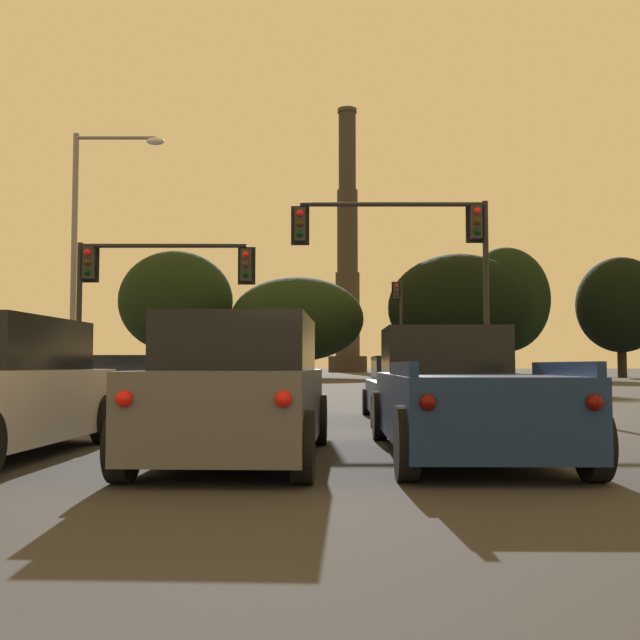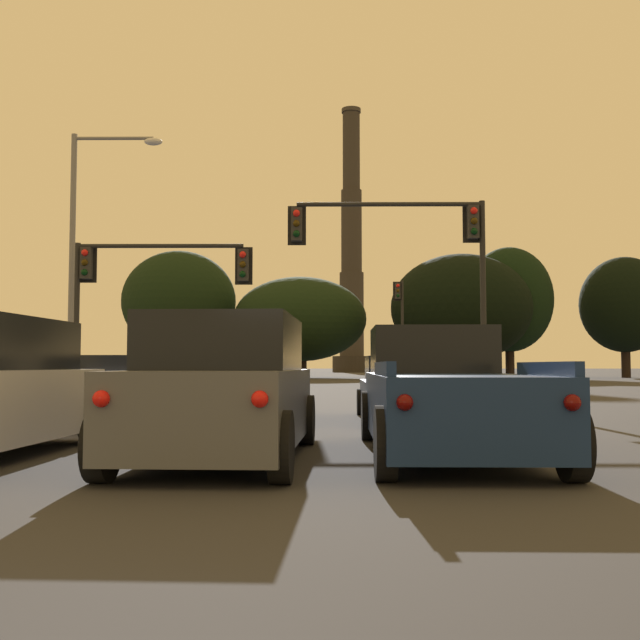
% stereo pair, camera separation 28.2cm
% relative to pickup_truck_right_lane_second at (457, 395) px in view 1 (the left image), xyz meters
% --- Properties ---
extents(pickup_truck_right_lane_second, '(2.26, 5.53, 1.82)m').
position_rel_pickup_truck_right_lane_second_xyz_m(pickup_truck_right_lane_second, '(0.00, 0.00, 0.00)').
color(pickup_truck_right_lane_second, navy).
rests_on(pickup_truck_right_lane_second, ground_plane).
extents(suv_center_lane_second, '(2.30, 4.98, 1.86)m').
position_rel_pickup_truck_right_lane_second_xyz_m(suv_center_lane_second, '(-2.96, -0.69, 0.09)').
color(suv_center_lane_second, '#4C4F54').
rests_on(suv_center_lane_second, ground_plane).
extents(sedan_center_lane_front, '(2.04, 4.73, 1.43)m').
position_rel_pickup_truck_right_lane_second_xyz_m(sedan_center_lane_front, '(-3.33, 6.42, -0.14)').
color(sedan_center_lane_front, navy).
rests_on(sedan_center_lane_front, ground_plane).
extents(sedan_right_lane_front, '(2.04, 4.73, 1.43)m').
position_rel_pickup_truck_right_lane_second_xyz_m(sedan_right_lane_front, '(0.09, 6.25, -0.14)').
color(sedan_right_lane_front, navy).
rests_on(sedan_right_lane_front, ground_plane).
extents(sedan_left_lane_front, '(2.00, 4.71, 1.43)m').
position_rel_pickup_truck_right_lane_second_xyz_m(sedan_left_lane_front, '(-6.11, 5.27, -0.14)').
color(sedan_left_lane_front, '#232328').
rests_on(sedan_left_lane_front, ground_plane).
extents(traffic_light_overhead_right, '(6.30, 0.50, 6.37)m').
position_rel_pickup_truck_right_lane_second_xyz_m(traffic_light_overhead_right, '(1.24, 12.77, 4.10)').
color(traffic_light_overhead_right, black).
rests_on(traffic_light_overhead_right, ground_plane).
extents(traffic_light_far_right, '(0.78, 0.50, 6.72)m').
position_rel_pickup_truck_right_lane_second_xyz_m(traffic_light_far_right, '(3.19, 37.86, 3.58)').
color(traffic_light_far_right, black).
rests_on(traffic_light_far_right, ground_plane).
extents(traffic_light_overhead_left, '(5.94, 0.50, 5.24)m').
position_rel_pickup_truck_right_lane_second_xyz_m(traffic_light_overhead_left, '(-7.81, 13.88, 3.23)').
color(traffic_light_overhead_left, black).
rests_on(traffic_light_overhead_left, ground_plane).
extents(street_lamp, '(3.20, 0.36, 9.34)m').
position_rel_pickup_truck_right_lane_second_xyz_m(street_lamp, '(-10.02, 15.31, 4.86)').
color(street_lamp, slate).
rests_on(street_lamp, ground_plane).
extents(smokestack, '(6.92, 6.92, 48.01)m').
position_rel_pickup_truck_right_lane_second_xyz_m(smokestack, '(3.03, 123.46, 18.04)').
color(smokestack, '#2B2722').
rests_on(smokestack, ground_plane).
extents(treeline_right_mid, '(13.37, 12.03, 11.81)m').
position_rel_pickup_truck_right_lane_second_xyz_m(treeline_right_mid, '(11.23, 60.43, 5.87)').
color(treeline_right_mid, black).
rests_on(treeline_right_mid, ground_plane).
extents(treeline_far_right, '(11.57, 10.42, 12.91)m').
position_rel_pickup_truck_right_lane_second_xyz_m(treeline_far_right, '(-16.62, 65.44, 6.91)').
color(treeline_far_right, black).
rests_on(treeline_far_right, ground_plane).
extents(treeline_center_right, '(13.21, 11.89, 10.02)m').
position_rel_pickup_truck_right_lane_second_xyz_m(treeline_center_right, '(-4.19, 63.72, 5.01)').
color(treeline_center_right, black).
rests_on(treeline_center_right, ground_plane).
extents(treeline_center_left, '(8.79, 7.91, 12.07)m').
position_rel_pickup_truck_right_lane_second_xyz_m(treeline_center_left, '(28.20, 64.14, 6.47)').
color(treeline_center_left, black).
rests_on(treeline_center_left, ground_plane).
extents(treeline_left_mid, '(8.52, 7.67, 12.76)m').
position_rel_pickup_truck_right_lane_second_xyz_m(treeline_left_mid, '(16.23, 62.24, 6.82)').
color(treeline_left_mid, black).
rests_on(treeline_left_mid, ground_plane).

